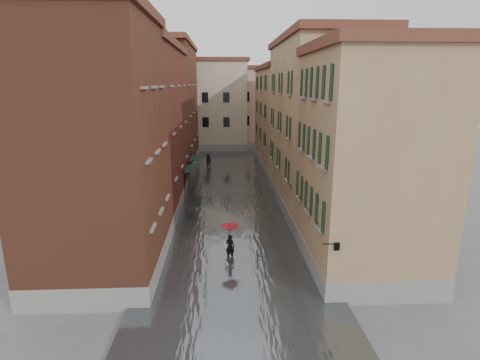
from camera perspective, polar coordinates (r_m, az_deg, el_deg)
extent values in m
plane|color=#5C5C5E|center=(23.28, -0.91, -10.81)|extent=(120.00, 120.00, 0.00)
cube|color=#4E5357|center=(35.43, -1.59, -1.62)|extent=(10.00, 60.00, 0.20)
cube|color=brown|center=(20.36, -20.94, 3.77)|extent=(6.00, 8.00, 13.00)
cube|color=brown|center=(30.91, -14.70, 7.17)|extent=(6.00, 14.00, 12.50)
cube|color=brown|center=(45.57, -10.94, 10.56)|extent=(6.00, 16.00, 14.00)
cube|color=olive|center=(20.93, 18.75, 2.14)|extent=(6.00, 8.00, 11.50)
cube|color=tan|center=(31.17, 11.58, 7.87)|extent=(6.00, 14.00, 13.00)
cube|color=olive|center=(45.86, 6.95, 9.17)|extent=(6.00, 16.00, 11.50)
cube|color=#C1B69A|center=(59.17, -5.12, 11.14)|extent=(12.00, 9.00, 13.00)
cube|color=tan|center=(61.51, 3.53, 10.83)|extent=(10.00, 9.00, 12.00)
cube|color=#153024|center=(33.96, -7.42, 1.81)|extent=(1.09, 3.24, 0.31)
cylinder|color=black|center=(32.72, -8.44, -0.79)|extent=(0.06, 0.06, 2.80)
cylinder|color=black|center=(35.84, -7.95, 0.58)|extent=(0.06, 0.06, 2.80)
cube|color=#153024|center=(38.76, -6.86, 3.41)|extent=(1.09, 3.25, 0.31)
cylinder|color=black|center=(37.45, -7.73, 1.19)|extent=(0.06, 0.06, 2.80)
cylinder|color=black|center=(40.61, -7.35, 2.25)|extent=(0.06, 0.06, 2.80)
cylinder|color=black|center=(17.17, 13.55, -9.46)|extent=(0.60, 0.05, 0.05)
cube|color=black|center=(17.30, 14.50, -9.70)|extent=(0.22, 0.22, 0.35)
cube|color=beige|center=(17.30, 14.50, -9.70)|extent=(0.14, 0.14, 0.24)
cube|color=brown|center=(18.82, 12.21, -7.04)|extent=(0.22, 0.85, 0.18)
imported|color=#265926|center=(18.67, 12.28, -5.84)|extent=(0.59, 0.51, 0.66)
cube|color=brown|center=(20.67, 10.78, -4.98)|extent=(0.22, 0.85, 0.18)
imported|color=#265926|center=(20.54, 10.84, -3.87)|extent=(0.59, 0.51, 0.66)
cube|color=brown|center=(22.80, 9.46, -3.06)|extent=(0.22, 0.85, 0.18)
imported|color=#265926|center=(22.68, 9.51, -2.05)|extent=(0.59, 0.51, 0.66)
cube|color=brown|center=(25.60, 8.08, -1.04)|extent=(0.22, 0.85, 0.18)
imported|color=#265926|center=(25.49, 8.12, -0.13)|extent=(0.59, 0.51, 0.66)
imported|color=black|center=(22.05, -1.52, -10.15)|extent=(0.65, 0.55, 1.52)
cube|color=#BBB19B|center=(22.01, -2.27, -9.65)|extent=(0.08, 0.30, 0.38)
cylinder|color=black|center=(21.81, -1.53, -8.74)|extent=(0.02, 0.02, 1.00)
cone|color=#A60B1B|center=(21.59, -1.54, -7.35)|extent=(1.04, 1.04, 0.28)
imported|color=black|center=(45.12, -4.79, 2.84)|extent=(0.97, 0.85, 1.70)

